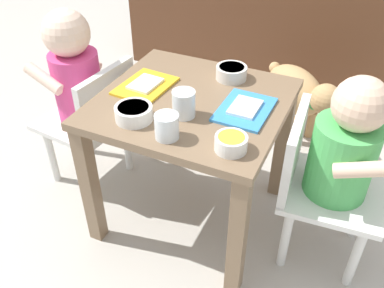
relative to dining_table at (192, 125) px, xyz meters
The scene contains 12 objects.
ground_plane 0.38m from the dining_table, ahead, with size 7.00×7.00×0.00m, color #B2ADA3.
dining_table is the anchor object (origin of this frame).
seated_child_left 0.43m from the dining_table, behind, with size 0.31×0.31×0.66m.
seated_child_right 0.43m from the dining_table, ahead, with size 0.30×0.30×0.63m.
dog 0.68m from the dining_table, 71.93° to the left, with size 0.37×0.33×0.31m.
food_tray_left 0.19m from the dining_table, behind, with size 0.15×0.19×0.02m.
food_tray_right 0.19m from the dining_table, ahead, with size 0.14×0.19×0.02m.
water_cup_left 0.23m from the dining_table, 84.37° to the right, with size 0.06×0.06×0.07m.
water_cup_right 0.15m from the dining_table, 80.32° to the right, with size 0.06×0.06×0.07m.
cereal_bowl_left_side 0.22m from the dining_table, 121.97° to the right, with size 0.10×0.10×0.04m.
cereal_bowl_right_side 0.21m from the dining_table, 70.67° to the left, with size 0.10×0.10×0.04m.
veggie_bowl_far 0.28m from the dining_table, 43.49° to the right, with size 0.08×0.08×0.04m.
Camera 1 is at (0.44, -0.96, 1.10)m, focal length 39.39 mm.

